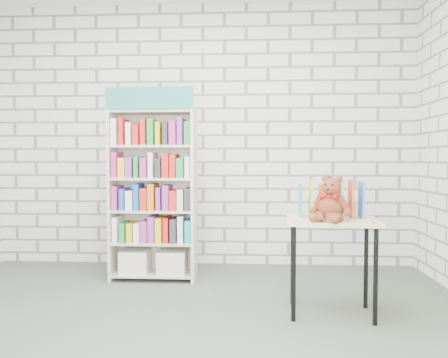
{
  "coord_description": "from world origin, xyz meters",
  "views": [
    {
      "loc": [
        0.48,
        -2.72,
        1.14
      ],
      "look_at": [
        0.28,
        0.95,
        0.98
      ],
      "focal_mm": 35.0,
      "sensor_mm": 36.0,
      "label": 1
    }
  ],
  "objects": [
    {
      "name": "ground",
      "position": [
        0.0,
        0.0,
        0.0
      ],
      "size": [
        4.5,
        4.5,
        0.0
      ],
      "primitive_type": "plane",
      "color": "#444D41",
      "rests_on": "ground"
    },
    {
      "name": "room_shell",
      "position": [
        0.0,
        0.0,
        1.78
      ],
      "size": [
        4.52,
        4.02,
        2.81
      ],
      "color": "silver",
      "rests_on": "ground"
    },
    {
      "name": "bookshelf",
      "position": [
        -0.41,
        1.36,
        0.82
      ],
      "size": [
        0.8,
        0.31,
        1.79
      ],
      "color": "beige",
      "rests_on": "ground"
    },
    {
      "name": "display_table",
      "position": [
        1.1,
        0.49,
        0.61
      ],
      "size": [
        0.69,
        0.51,
        0.71
      ],
      "color": "#DBC483",
      "rests_on": "ground"
    },
    {
      "name": "table_books",
      "position": [
        1.11,
        0.59,
        0.84
      ],
      "size": [
        0.47,
        0.24,
        0.27
      ],
      "color": "teal",
      "rests_on": "display_table"
    },
    {
      "name": "teddy_bear",
      "position": [
        1.07,
        0.39,
        0.83
      ],
      "size": [
        0.3,
        0.29,
        0.32
      ],
      "color": "maroon",
      "rests_on": "display_table"
    }
  ]
}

